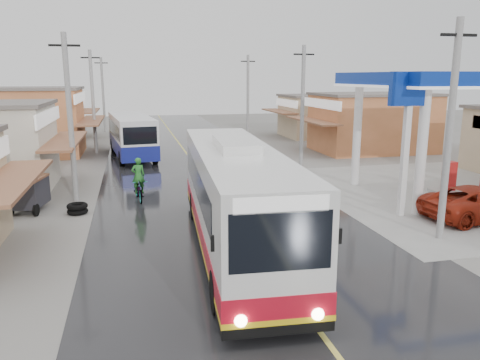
{
  "coord_description": "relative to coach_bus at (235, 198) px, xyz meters",
  "views": [
    {
      "loc": [
        -4.16,
        -14.66,
        6.01
      ],
      "look_at": [
        0.04,
        3.44,
        1.88
      ],
      "focal_mm": 35.0,
      "sensor_mm": 36.0,
      "label": 1
    }
  ],
  "objects": [
    {
      "name": "tyre_stack",
      "position": [
        -5.91,
        5.94,
        -1.66
      ],
      "size": [
        0.92,
        0.92,
        0.47
      ],
      "color": "black",
      "rests_on": "ground"
    },
    {
      "name": "cyclist",
      "position": [
        -3.17,
        7.62,
        -1.17
      ],
      "size": [
        0.95,
        2.1,
        2.18
      ],
      "rotation": [
        0.0,
        0.0,
        0.12
      ],
      "color": "black",
      "rests_on": "ground"
    },
    {
      "name": "coach_bus",
      "position": [
        0.0,
        0.0,
        0.0
      ],
      "size": [
        3.53,
        12.7,
        3.92
      ],
      "rotation": [
        0.0,
        0.0,
        -0.06
      ],
      "color": "silver",
      "rests_on": "road"
    },
    {
      "name": "ground",
      "position": [
        0.78,
        -0.6,
        -1.89
      ],
      "size": [
        120.0,
        120.0,
        0.0
      ],
      "primitive_type": "plane",
      "color": "slate",
      "rests_on": "ground"
    },
    {
      "name": "centre_line",
      "position": [
        0.78,
        14.4,
        -1.87
      ],
      "size": [
        0.15,
        90.0,
        0.01
      ],
      "primitive_type": "cube",
      "color": "#D8CC4C",
      "rests_on": "road"
    },
    {
      "name": "utility_poles_left",
      "position": [
        -6.22,
        15.4,
        -1.89
      ],
      "size": [
        1.6,
        50.0,
        8.0
      ],
      "primitive_type": null,
      "color": "gray",
      "rests_on": "ground"
    },
    {
      "name": "shopfronts_right",
      "position": [
        15.78,
        11.4,
        -1.89
      ],
      "size": [
        11.0,
        44.0,
        4.8
      ],
      "primitive_type": null,
      "color": "beige",
      "rests_on": "ground"
    },
    {
      "name": "utility_poles_right",
      "position": [
        7.78,
        14.4,
        -1.89
      ],
      "size": [
        1.6,
        36.0,
        8.0
      ],
      "primitive_type": null,
      "color": "gray",
      "rests_on": "ground"
    },
    {
      "name": "tricycle_near",
      "position": [
        -8.04,
        6.85,
        -1.0
      ],
      "size": [
        1.67,
        2.24,
        1.57
      ],
      "rotation": [
        0.0,
        0.0,
        -0.19
      ],
      "color": "#26262D",
      "rests_on": "ground"
    },
    {
      "name": "jeepney",
      "position": [
        11.0,
        1.24,
        -1.18
      ],
      "size": [
        5.39,
        2.97,
        1.43
      ],
      "primitive_type": "imported",
      "rotation": [
        0.0,
        0.0,
        1.69
      ],
      "color": "#9C220F",
      "rests_on": "ground"
    },
    {
      "name": "second_bus",
      "position": [
        -3.4,
        20.49,
        -0.2
      ],
      "size": [
        3.62,
        9.67,
        3.13
      ],
      "rotation": [
        0.0,
        0.0,
        0.12
      ],
      "color": "silver",
      "rests_on": "road"
    },
    {
      "name": "road",
      "position": [
        0.78,
        14.4,
        -1.88
      ],
      "size": [
        12.0,
        90.0,
        0.02
      ],
      "primitive_type": "cube",
      "color": "black",
      "rests_on": "ground"
    }
  ]
}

